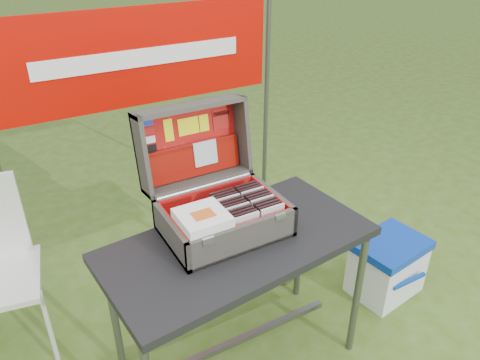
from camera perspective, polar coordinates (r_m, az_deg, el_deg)
ground at (r=2.60m, az=-0.31°, el=-20.42°), size 80.00×80.00×0.00m
table at (r=2.31m, az=-0.21°, el=-14.77°), size 1.24×0.70×0.74m
table_top at (r=2.08m, az=-0.23°, el=-7.78°), size 1.24×0.70×0.04m
table_leg_fr at (r=2.44m, az=14.05°, el=-13.72°), size 0.04×0.04×0.70m
table_leg_bl at (r=2.36m, az=-15.09°, el=-15.63°), size 0.04×0.04×0.70m
table_leg_br at (r=2.71m, az=7.27°, el=-8.00°), size 0.04×0.04×0.70m
table_brace at (r=2.49m, az=-0.20°, el=-18.94°), size 1.04×0.03×0.03m
suitcase at (r=2.04m, az=-2.83°, el=0.36°), size 0.53×0.54×0.50m
suitcase_base_bottom at (r=2.12m, az=-1.93°, el=-6.05°), size 0.53×0.38×0.02m
suitcase_base_wall_front at (r=1.96m, az=0.53°, el=-7.23°), size 0.53×0.02×0.14m
suitcase_base_wall_back at (r=2.22m, az=-4.12°, el=-2.44°), size 0.53×0.02×0.14m
suitcase_base_wall_left at (r=2.00m, az=-8.44°, el=-6.66°), size 0.02×0.38×0.14m
suitcase_base_wall_right at (r=2.19m, az=3.93°, el=-2.84°), size 0.02×0.38×0.14m
suitcase_liner_floor at (r=2.11m, az=-1.93°, el=-5.75°), size 0.49×0.34×0.01m
suitcase_latch_left at (r=1.85m, az=-3.91°, el=-7.42°), size 0.05×0.01×0.03m
suitcase_latch_right at (r=1.99m, az=4.94°, el=-4.51°), size 0.05×0.01×0.03m
suitcase_hinge at (r=2.19m, az=-4.31°, el=-0.74°), size 0.48×0.02×0.02m
suitcase_lid_back at (r=2.25m, az=-6.26°, el=4.70°), size 0.53×0.08×0.38m
suitcase_lid_rim_far at (r=2.15m, az=-6.18°, el=8.93°), size 0.53×0.14×0.04m
suitcase_lid_rim_near at (r=2.25m, az=-5.11°, el=0.03°), size 0.53×0.14×0.04m
suitcase_lid_rim_left at (r=2.11m, az=-11.90°, el=2.87°), size 0.02×0.20×0.40m
suitcase_lid_rim_right at (r=2.30m, az=0.17°, el=5.72°), size 0.02×0.20×0.40m
suitcase_lid_liner at (r=2.24m, az=-6.12°, el=4.63°), size 0.48×0.06×0.33m
suitcase_liner_wall_front at (r=1.96m, az=0.33°, el=-6.79°), size 0.49×0.01×0.12m
suitcase_liner_wall_back at (r=2.20m, az=-3.98°, el=-2.37°), size 0.49×0.01×0.12m
suitcase_liner_wall_left at (r=2.00m, az=-8.11°, el=-6.31°), size 0.01×0.34×0.12m
suitcase_liner_wall_right at (r=2.18m, az=3.65°, el=-2.71°), size 0.01×0.34×0.12m
suitcase_lid_pocket at (r=2.24m, az=-5.66°, el=2.39°), size 0.47×0.06×0.15m
suitcase_pocket_edge at (r=2.22m, az=-5.83°, el=4.20°), size 0.46×0.02×0.02m
suitcase_pocket_cd at (r=2.24m, az=-4.24°, el=3.30°), size 0.12×0.03×0.12m
lid_sticker_cc_a at (r=2.13m, az=-11.26°, el=6.89°), size 0.05×0.01×0.03m
lid_sticker_cc_b at (r=2.14m, az=-11.10°, el=5.86°), size 0.05×0.01×0.03m
lid_sticker_cc_c at (r=2.15m, az=-10.94°, el=4.83°), size 0.05×0.01×0.03m
lid_sticker_cc_d at (r=2.16m, az=-10.79°, el=3.82°), size 0.05×0.01×0.03m
lid_card_neon_tall at (r=2.18m, az=-8.70°, el=6.01°), size 0.04×0.02×0.10m
lid_card_neon_main at (r=2.21m, az=-6.30°, el=6.54°), size 0.10×0.02×0.08m
lid_card_neon_small at (r=2.24m, az=-4.41°, el=6.95°), size 0.05×0.02×0.08m
lid_sticker_band at (r=2.28m, az=-2.25°, el=7.42°), size 0.09×0.02×0.09m
lid_sticker_band_bar at (r=2.27m, az=-2.33°, el=8.15°), size 0.09×0.01×0.02m
cd_left_0 at (r=1.98m, az=0.84°, el=-5.89°), size 0.12×0.01×0.13m
cd_left_1 at (r=2.00m, az=0.54°, el=-5.59°), size 0.12×0.01×0.13m
cd_left_2 at (r=2.01m, az=0.24°, el=-5.29°), size 0.12×0.01×0.13m
cd_left_3 at (r=2.03m, az=-0.05°, el=-5.01°), size 0.12×0.01×0.13m
cd_left_4 at (r=2.04m, az=-0.34°, el=-4.72°), size 0.12×0.01×0.13m
cd_left_5 at (r=2.06m, az=-0.63°, el=-4.44°), size 0.12×0.01×0.13m
cd_left_6 at (r=2.07m, az=-0.91°, el=-4.16°), size 0.12×0.01×0.13m
cd_left_7 at (r=2.09m, az=-1.19°, el=-3.89°), size 0.12×0.01×0.13m
cd_left_8 at (r=2.10m, az=-1.46°, el=-3.62°), size 0.12×0.01×0.13m
cd_left_9 at (r=2.12m, az=-1.73°, el=-3.35°), size 0.12×0.01×0.13m
cd_left_10 at (r=2.13m, az=-1.99°, el=-3.09°), size 0.12×0.01×0.13m
cd_left_11 at (r=2.15m, az=-2.25°, el=-2.83°), size 0.12×0.01×0.13m
cd_right_0 at (r=2.04m, az=3.95°, el=-4.85°), size 0.12×0.01×0.13m
cd_right_1 at (r=2.05m, az=3.63°, el=-4.57°), size 0.12×0.01×0.13m
cd_right_2 at (r=2.07m, az=3.32°, el=-4.29°), size 0.12×0.01×0.13m
cd_right_3 at (r=2.08m, az=3.01°, el=-4.02°), size 0.12×0.01×0.13m
cd_right_4 at (r=2.10m, az=2.71°, el=-3.75°), size 0.12×0.01×0.13m
cd_right_5 at (r=2.11m, az=2.41°, el=-3.48°), size 0.12×0.01×0.13m
cd_right_6 at (r=2.13m, az=2.11°, el=-3.22°), size 0.12×0.01×0.13m
cd_right_7 at (r=2.14m, az=1.82°, el=-2.96°), size 0.12×0.01×0.13m
cd_right_8 at (r=2.16m, az=1.53°, el=-2.70°), size 0.12×0.01×0.13m
cd_right_9 at (r=2.17m, az=1.25°, el=-2.45°), size 0.12×0.01×0.13m
cd_right_10 at (r=2.19m, az=0.97°, el=-2.20°), size 0.12×0.01×0.13m
cd_right_11 at (r=2.20m, az=0.69°, el=-1.96°), size 0.12×0.01×0.13m
songbook_0 at (r=1.94m, az=-4.59°, el=-5.02°), size 0.20×0.20×0.00m
songbook_1 at (r=1.94m, az=-4.60°, el=-4.89°), size 0.20×0.20×0.00m
songbook_2 at (r=1.94m, az=-4.60°, el=-4.77°), size 0.20×0.20×0.00m
songbook_3 at (r=1.93m, az=-4.61°, el=-4.65°), size 0.20×0.20×0.00m
songbook_4 at (r=1.93m, az=-4.61°, el=-4.53°), size 0.20×0.20×0.00m
songbook_5 at (r=1.93m, az=-4.62°, el=-4.40°), size 0.20×0.20×0.00m
songbook_6 at (r=1.92m, az=-4.63°, el=-4.28°), size 0.20×0.20×0.00m
songbook_7 at (r=1.92m, az=-4.63°, el=-4.15°), size 0.20×0.20×0.00m
songbook_graphic at (r=1.91m, az=-4.51°, el=-4.20°), size 0.09×0.07×0.00m
cooler at (r=2.94m, az=17.48°, el=-10.01°), size 0.45×0.37×0.36m
cooler_body at (r=2.96m, az=17.40°, el=-10.38°), size 0.43×0.34×0.31m
cooler_lid at (r=2.85m, az=17.94°, el=-7.55°), size 0.45×0.37×0.05m
cooler_handle at (r=2.86m, az=19.91°, el=-11.50°), size 0.25×0.02×0.02m
chair_leg_fr at (r=2.55m, az=-22.19°, el=-16.49°), size 0.02×0.02×0.48m
chair_leg_br at (r=2.83m, az=-23.48°, el=-11.65°), size 0.02×0.02×0.48m
chair_upright_right at (r=2.59m, az=-25.55°, el=-3.50°), size 0.02×0.02×0.45m
cardboard_box at (r=2.99m, az=6.86°, el=-8.12°), size 0.35×0.20×0.35m
banner_post_right at (r=3.26m, az=3.20°, el=8.96°), size 0.03×0.03×1.70m
banner at (r=2.77m, az=-11.91°, el=14.45°), size 1.60×0.02×0.55m
banner_text at (r=2.76m, az=-11.82°, el=14.40°), size 1.20×0.00×0.10m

